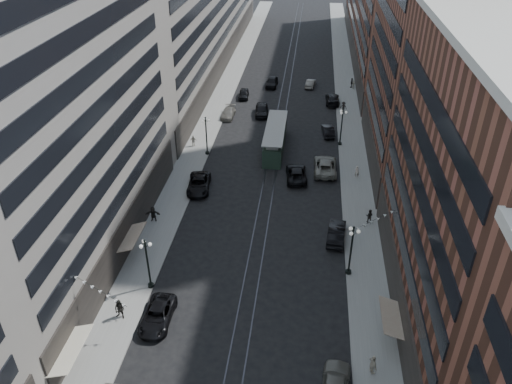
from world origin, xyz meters
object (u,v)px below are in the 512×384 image
at_px(pedestrian_7, 369,216).
at_px(lamppost_se_far, 351,249).
at_px(car_8, 228,113).
at_px(car_9, 244,94).
at_px(car_13, 262,110).
at_px(pedestrian_extra_2, 354,84).
at_px(pedestrian_4, 373,365).
at_px(streetcar, 275,139).
at_px(pedestrian_8, 357,172).
at_px(lamppost_sw_far, 148,262).
at_px(lamppost_sw_mid, 206,134).
at_px(car_7, 199,184).
at_px(lamppost_se_mid, 342,126).
at_px(car_11, 325,166).
at_px(car_10, 336,233).
at_px(pedestrian_6, 194,141).
at_px(pedestrian_9, 343,107).
at_px(pedestrian_5, 153,214).
at_px(car_extra_1, 272,82).
at_px(pedestrian_2, 120,309).
at_px(car_extra_2, 328,131).
at_px(pedestrian_extra_1, 352,83).
at_px(car_2, 158,315).
at_px(car_12, 333,99).

bearing_deg(pedestrian_7, lamppost_se_far, 88.64).
height_order(car_8, car_9, car_9).
xyz_separation_m(car_13, pedestrian_extra_2, (15.45, 13.73, 0.06)).
relative_size(pedestrian_4, pedestrian_7, 1.10).
bearing_deg(streetcar, pedestrian_8, -32.45).
bearing_deg(lamppost_se_far, pedestrian_4, -83.60).
xyz_separation_m(lamppost_sw_far, pedestrian_4, (19.69, -7.47, -2.04)).
bearing_deg(lamppost_sw_mid, car_13, 67.67).
bearing_deg(pedestrian_7, car_7, 1.42).
distance_m(lamppost_se_mid, car_11, 8.51).
distance_m(lamppost_sw_far, pedestrian_7, 24.73).
distance_m(pedestrian_7, pedestrian_8, 10.01).
bearing_deg(pedestrian_8, lamppost_sw_far, 51.50).
xyz_separation_m(car_10, pedestrian_6, (-19.76, 19.69, 0.14)).
xyz_separation_m(car_7, car_8, (0.00, 22.50, -0.10)).
relative_size(pedestrian_4, pedestrian_9, 1.02).
xyz_separation_m(pedestrian_5, pedestrian_7, (23.81, 2.39, -0.07)).
bearing_deg(car_extra_1, lamppost_se_far, -74.35).
bearing_deg(lamppost_se_far, car_9, 109.87).
relative_size(pedestrian_2, pedestrian_extra_2, 1.25).
distance_m(pedestrian_4, pedestrian_8, 30.30).
relative_size(lamppost_se_far, pedestrian_7, 3.36).
height_order(pedestrian_5, car_extra_2, pedestrian_5).
bearing_deg(pedestrian_6, pedestrian_extra_1, -132.41).
relative_size(lamppost_sw_far, pedestrian_4, 3.04).
height_order(lamppost_se_far, car_extra_2, lamppost_se_far).
bearing_deg(pedestrian_7, lamppost_sw_mid, -18.86).
relative_size(car_2, pedestrian_extra_1, 2.92).
height_order(pedestrian_extra_1, pedestrian_extra_2, pedestrian_extra_1).
bearing_deg(pedestrian_8, car_2, 58.65).
relative_size(car_8, car_11, 0.77).
distance_m(car_2, pedestrian_extra_1, 63.10).
height_order(car_13, pedestrian_8, car_13).
relative_size(pedestrian_4, car_12, 0.33).
height_order(lamppost_se_far, car_7, lamppost_se_far).
bearing_deg(pedestrian_extra_2, car_9, 137.44).
relative_size(car_10, pedestrian_7, 3.01).
bearing_deg(pedestrian_extra_2, pedestrian_9, -162.32).
bearing_deg(car_11, car_13, -60.29).
relative_size(car_10, car_extra_2, 1.13).
xyz_separation_m(car_12, pedestrian_6, (-20.01, -18.96, 0.15)).
relative_size(lamppost_se_far, pedestrian_6, 3.43).
relative_size(car_7, car_extra_1, 1.14).
bearing_deg(lamppost_se_far, lamppost_se_mid, 90.00).
bearing_deg(pedestrian_4, lamppost_sw_far, 48.17).
relative_size(car_2, car_10, 1.04).
bearing_deg(car_2, pedestrian_extra_2, 71.86).
relative_size(lamppost_sw_mid, pedestrian_6, 3.43).
bearing_deg(car_2, pedestrian_9, 70.26).
bearing_deg(pedestrian_extra_1, pedestrian_8, 6.59).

